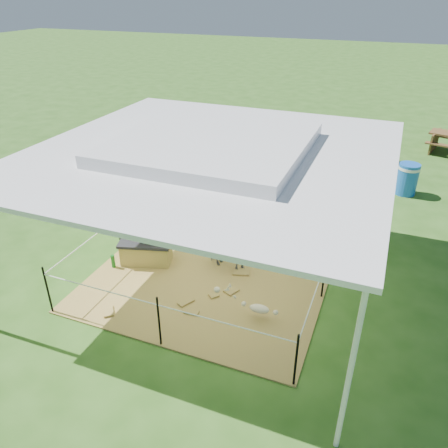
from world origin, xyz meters
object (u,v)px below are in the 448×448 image
at_px(foal, 259,307).
at_px(picnic_table_near, 364,151).
at_px(trash_barrel, 407,179).
at_px(pony, 228,251).
at_px(distant_person, 357,151).
at_px(green_bottle, 113,261).
at_px(woman, 147,218).
at_px(straw_bale, 147,252).

xyz_separation_m(foal, picnic_table_near, (0.85, 8.96, 0.06)).
bearing_deg(trash_barrel, pony, -121.48).
height_order(trash_barrel, distant_person, distant_person).
bearing_deg(green_bottle, trash_barrel, 48.23).
relative_size(green_bottle, trash_barrel, 0.32).
bearing_deg(woman, distant_person, 138.67).
bearing_deg(pony, distant_person, -8.67).
height_order(straw_bale, woman, woman).
distance_m(pony, trash_barrel, 6.38).
distance_m(straw_bale, pony, 1.78).
distance_m(green_bottle, distant_person, 8.74).
distance_m(trash_barrel, distant_person, 2.15).
height_order(straw_bale, pony, pony).
bearing_deg(distant_person, green_bottle, 37.87).
relative_size(straw_bale, distant_person, 0.88).
bearing_deg(picnic_table_near, green_bottle, -126.30).
bearing_deg(pony, green_bottle, 115.79).
distance_m(green_bottle, foal, 3.38).
bearing_deg(straw_bale, distant_person, 64.45).
xyz_separation_m(woman, distant_person, (3.39, 7.29, -0.52)).
height_order(pony, foal, pony).
bearing_deg(distant_person, woman, 40.50).
bearing_deg(pony, trash_barrel, -25.84).
height_order(woman, distant_person, woman).
distance_m(woman, distant_person, 8.06).
xyz_separation_m(straw_bale, foal, (2.80, -0.88, 0.03)).
bearing_deg(woman, trash_barrel, 123.20).
relative_size(woman, pony, 1.22).
bearing_deg(straw_bale, woman, 0.00).
bearing_deg(straw_bale, trash_barrel, 49.05).
height_order(green_bottle, trash_barrel, trash_barrel).
height_order(straw_bale, trash_barrel, trash_barrel).
relative_size(picnic_table_near, distant_person, 1.46).
distance_m(pony, distant_person, 7.13).
height_order(green_bottle, foal, foal).
relative_size(woman, picnic_table_near, 0.72).
bearing_deg(pony, straw_bale, 108.20).
bearing_deg(picnic_table_near, straw_bale, -124.39).
distance_m(green_bottle, picnic_table_near, 9.51).
xyz_separation_m(straw_bale, green_bottle, (-0.55, -0.45, -0.09)).
relative_size(straw_bale, trash_barrel, 1.15).
distance_m(picnic_table_near, distant_person, 0.83).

